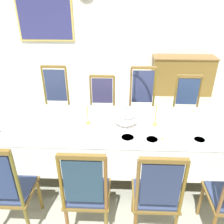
{
  "coord_description": "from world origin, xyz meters",
  "views": [
    {
      "loc": [
        -0.01,
        -2.73,
        2.26
      ],
      "look_at": [
        -0.12,
        -0.16,
        0.89
      ],
      "focal_mm": 37.03,
      "sensor_mm": 36.0,
      "label": 1
    }
  ],
  "objects_px": {
    "chair_north_a": "(56,103)",
    "framed_painting": "(45,18)",
    "bowl_far_left": "(199,140)",
    "spoon_secondary": "(193,112)",
    "chair_south_b": "(87,191)",
    "chair_south_c": "(156,194)",
    "bowl_near_left": "(152,140)",
    "chair_north_d": "(187,108)",
    "sideboard": "(182,75)",
    "chair_north_b": "(102,107)",
    "soup_tureen": "(126,117)",
    "candlestick_west": "(88,114)",
    "spoon_primary": "(162,140)",
    "dining_table": "(121,129)",
    "candlestick_east": "(156,114)",
    "bowl_far_right": "(128,138)",
    "chair_north_c": "(142,105)",
    "bowl_near_right": "(184,111)",
    "chair_south_a": "(7,188)"
  },
  "relations": [
    {
      "from": "chair_north_a",
      "to": "framed_painting",
      "type": "distance_m",
      "value": 2.54
    },
    {
      "from": "bowl_far_left",
      "to": "spoon_secondary",
      "type": "height_order",
      "value": "bowl_far_left"
    },
    {
      "from": "framed_painting",
      "to": "chair_south_b",
      "type": "bearing_deg",
      "value": -70.0
    },
    {
      "from": "chair_south_c",
      "to": "bowl_near_left",
      "type": "xyz_separation_m",
      "value": [
        0.0,
        0.56,
        0.23
      ]
    },
    {
      "from": "chair_north_d",
      "to": "framed_painting",
      "type": "distance_m",
      "value": 3.78
    },
    {
      "from": "sideboard",
      "to": "bowl_near_left",
      "type": "bearing_deg",
      "value": 71.09
    },
    {
      "from": "chair_north_b",
      "to": "soup_tureen",
      "type": "xyz_separation_m",
      "value": [
        0.37,
        -0.91,
        0.33
      ]
    },
    {
      "from": "chair_north_a",
      "to": "bowl_far_left",
      "type": "bearing_deg",
      "value": 147.37
    },
    {
      "from": "candlestick_west",
      "to": "spoon_primary",
      "type": "relative_size",
      "value": 2.03
    },
    {
      "from": "chair_south_b",
      "to": "chair_north_b",
      "type": "bearing_deg",
      "value": 90.0
    },
    {
      "from": "dining_table",
      "to": "chair_south_b",
      "type": "bearing_deg",
      "value": -109.45
    },
    {
      "from": "candlestick_west",
      "to": "candlestick_east",
      "type": "xyz_separation_m",
      "value": [
        0.84,
        0.0,
        0.02
      ]
    },
    {
      "from": "chair_north_b",
      "to": "bowl_far_right",
      "type": "height_order",
      "value": "chair_north_b"
    },
    {
      "from": "spoon_primary",
      "to": "candlestick_west",
      "type": "bearing_deg",
      "value": 174.63
    },
    {
      "from": "chair_north_c",
      "to": "spoon_secondary",
      "type": "xyz_separation_m",
      "value": [
        0.65,
        -0.56,
        0.18
      ]
    },
    {
      "from": "chair_south_c",
      "to": "bowl_far_left",
      "type": "xyz_separation_m",
      "value": [
        0.53,
        0.57,
        0.23
      ]
    },
    {
      "from": "candlestick_west",
      "to": "sideboard",
      "type": "relative_size",
      "value": 0.25
    },
    {
      "from": "bowl_far_right",
      "to": "sideboard",
      "type": "bearing_deg",
      "value": 66.8
    },
    {
      "from": "bowl_near_left",
      "to": "framed_painting",
      "type": "relative_size",
      "value": 0.12
    },
    {
      "from": "candlestick_west",
      "to": "chair_south_b",
      "type": "bearing_deg",
      "value": -83.98
    },
    {
      "from": "candlestick_east",
      "to": "bowl_far_left",
      "type": "relative_size",
      "value": 2.68
    },
    {
      "from": "bowl_far_left",
      "to": "bowl_far_right",
      "type": "relative_size",
      "value": 0.84
    },
    {
      "from": "bowl_far_right",
      "to": "framed_painting",
      "type": "bearing_deg",
      "value": 118.29
    },
    {
      "from": "sideboard",
      "to": "spoon_secondary",
      "type": "bearing_deg",
      "value": 79.78
    },
    {
      "from": "chair_south_c",
      "to": "bowl_far_left",
      "type": "relative_size",
      "value": 7.53
    },
    {
      "from": "chair_north_c",
      "to": "bowl_far_right",
      "type": "relative_size",
      "value": 7.02
    },
    {
      "from": "chair_south_c",
      "to": "candlestick_west",
      "type": "height_order",
      "value": "candlestick_west"
    },
    {
      "from": "bowl_far_left",
      "to": "framed_painting",
      "type": "distance_m",
      "value": 4.44
    },
    {
      "from": "bowl_near_right",
      "to": "spoon_primary",
      "type": "height_order",
      "value": "bowl_near_right"
    },
    {
      "from": "spoon_secondary",
      "to": "framed_painting",
      "type": "relative_size",
      "value": 0.14
    },
    {
      "from": "spoon_secondary",
      "to": "bowl_near_left",
      "type": "bearing_deg",
      "value": -120.26
    },
    {
      "from": "dining_table",
      "to": "candlestick_west",
      "type": "xyz_separation_m",
      "value": [
        -0.42,
        0.0,
        0.22
      ]
    },
    {
      "from": "spoon_primary",
      "to": "spoon_secondary",
      "type": "distance_m",
      "value": 0.87
    },
    {
      "from": "chair_south_a",
      "to": "sideboard",
      "type": "height_order",
      "value": "chair_south_a"
    },
    {
      "from": "chair_south_b",
      "to": "candlestick_east",
      "type": "height_order",
      "value": "candlestick_east"
    },
    {
      "from": "dining_table",
      "to": "chair_south_b",
      "type": "height_order",
      "value": "chair_south_b"
    },
    {
      "from": "chair_south_a",
      "to": "framed_painting",
      "type": "xyz_separation_m",
      "value": [
        -0.69,
        4.02,
        1.13
      ]
    },
    {
      "from": "chair_south_a",
      "to": "chair_north_c",
      "type": "height_order",
      "value": "chair_north_c"
    },
    {
      "from": "candlestick_west",
      "to": "framed_painting",
      "type": "distance_m",
      "value": 3.48
    },
    {
      "from": "chair_north_b",
      "to": "candlestick_east",
      "type": "xyz_separation_m",
      "value": [
        0.74,
        -0.91,
        0.38
      ]
    },
    {
      "from": "chair_south_b",
      "to": "soup_tureen",
      "type": "xyz_separation_m",
      "value": [
        0.37,
        0.91,
        0.32
      ]
    },
    {
      "from": "dining_table",
      "to": "chair_north_c",
      "type": "xyz_separation_m",
      "value": [
        0.34,
        0.92,
        -0.1
      ]
    },
    {
      "from": "bowl_near_left",
      "to": "framed_painting",
      "type": "distance_m",
      "value": 4.16
    },
    {
      "from": "chair_north_c",
      "to": "chair_north_d",
      "type": "distance_m",
      "value": 0.74
    },
    {
      "from": "sideboard",
      "to": "candlestick_east",
      "type": "bearing_deg",
      "value": 70.28
    },
    {
      "from": "dining_table",
      "to": "bowl_near_left",
      "type": "bearing_deg",
      "value": -45.9
    },
    {
      "from": "chair_north_a",
      "to": "dining_table",
      "type": "bearing_deg",
      "value": 140.02
    },
    {
      "from": "chair_south_c",
      "to": "bowl_near_left",
      "type": "bearing_deg",
      "value": 89.72
    },
    {
      "from": "chair_north_d",
      "to": "bowl_near_left",
      "type": "bearing_deg",
      "value": 59.9
    },
    {
      "from": "chair_south_b",
      "to": "chair_south_c",
      "type": "xyz_separation_m",
      "value": [
        0.66,
        0.0,
        -0.01
      ]
    }
  ]
}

